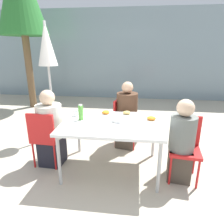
{
  "coord_description": "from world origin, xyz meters",
  "views": [
    {
      "loc": [
        0.32,
        -2.59,
        1.74
      ],
      "look_at": [
        0.0,
        0.0,
        0.9
      ],
      "focal_mm": 32.0,
      "sensor_mm": 36.0,
      "label": 1
    }
  ],
  "objects": [
    {
      "name": "chair_right",
      "position": [
        1.0,
        -0.04,
        0.51
      ],
      "size": [
        0.45,
        0.45,
        0.87
      ],
      "rotation": [
        0.0,
        0.0,
        3.02
      ],
      "color": "red",
      "rests_on": "ground"
    },
    {
      "name": "person_far",
      "position": [
        0.17,
        0.76,
        0.56
      ],
      "size": [
        0.39,
        0.39,
        1.2
      ],
      "rotation": [
        0.0,
        0.0,
        -1.79
      ],
      "color": "#473D33",
      "rests_on": "ground"
    },
    {
      "name": "plate_1",
      "position": [
        0.55,
        0.13,
        0.77
      ],
      "size": [
        0.23,
        0.23,
        0.06
      ],
      "color": "white",
      "rests_on": "dining_table"
    },
    {
      "name": "building_facade",
      "position": [
        0.0,
        4.59,
        1.5
      ],
      "size": [
        10.0,
        0.2,
        3.0
      ],
      "color": "gray",
      "rests_on": "ground"
    },
    {
      "name": "plate_2",
      "position": [
        0.19,
        0.35,
        0.77
      ],
      "size": [
        0.21,
        0.21,
        0.06
      ],
      "color": "white",
      "rests_on": "dining_table"
    },
    {
      "name": "drinking_cup",
      "position": [
        -0.58,
        0.2,
        0.8
      ],
      "size": [
        0.08,
        0.08,
        0.1
      ],
      "color": "white",
      "rests_on": "dining_table"
    },
    {
      "name": "person_left",
      "position": [
        -0.94,
        0.04,
        0.55
      ],
      "size": [
        0.37,
        0.37,
        1.17
      ],
      "rotation": [
        0.0,
        0.0,
        -0.05
      ],
      "color": "black",
      "rests_on": "ground"
    },
    {
      "name": "plate_0",
      "position": [
        -0.14,
        0.32,
        0.77
      ],
      "size": [
        0.22,
        0.22,
        0.06
      ],
      "color": "white",
      "rests_on": "dining_table"
    },
    {
      "name": "ground_plane",
      "position": [
        0.0,
        0.0,
        0.0
      ],
      "size": [
        24.0,
        24.0,
        0.0
      ],
      "primitive_type": "plane",
      "color": "#B2A893"
    },
    {
      "name": "chair_far",
      "position": [
        0.1,
        0.83,
        0.51
      ],
      "size": [
        0.48,
        0.48,
        0.87
      ],
      "rotation": [
        0.0,
        0.0,
        -1.79
      ],
      "color": "red",
      "rests_on": "ground"
    },
    {
      "name": "closed_umbrella",
      "position": [
        -1.28,
        0.94,
        1.66
      ],
      "size": [
        0.36,
        0.36,
        2.18
      ],
      "color": "#333333",
      "rests_on": "ground"
    },
    {
      "name": "person_right",
      "position": [
        0.94,
        -0.12,
        0.54
      ],
      "size": [
        0.33,
        0.33,
        1.14
      ],
      "rotation": [
        0.0,
        0.0,
        3.02
      ],
      "color": "#473D33",
      "rests_on": "ground"
    },
    {
      "name": "bottle",
      "position": [
        -0.46,
        0.05,
        0.86
      ],
      "size": [
        0.07,
        0.07,
        0.23
      ],
      "color": "#51A338",
      "rests_on": "dining_table"
    },
    {
      "name": "dining_table",
      "position": [
        0.0,
        0.0,
        0.69
      ],
      "size": [
        1.38,
        1.02,
        0.75
      ],
      "color": "white",
      "rests_on": "ground"
    },
    {
      "name": "salad_bowl",
      "position": [
        0.09,
        0.05,
        0.78
      ],
      "size": [
        0.18,
        0.18,
        0.06
      ],
      "color": "white",
      "rests_on": "dining_table"
    },
    {
      "name": "chair_left",
      "position": [
        -0.99,
        -0.03,
        0.51
      ],
      "size": [
        0.42,
        0.42,
        0.87
      ],
      "rotation": [
        0.0,
        0.0,
        -0.05
      ],
      "color": "red",
      "rests_on": "ground"
    }
  ]
}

